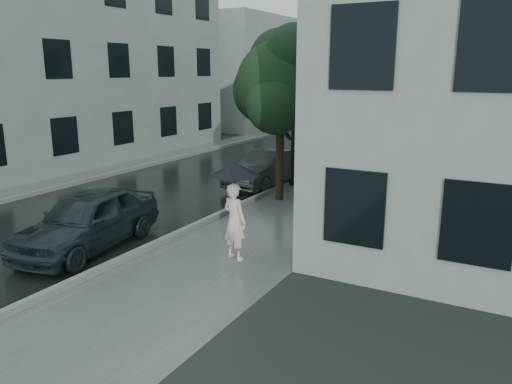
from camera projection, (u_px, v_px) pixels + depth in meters
The scene contains 14 objects.
ground at pixel (174, 279), 10.31m from camera, with size 120.00×120.00×0.00m, color black.
sidewalk at pixel (360, 175), 20.43m from camera, with size 3.50×60.00×0.01m, color slate.
kerb_near at pixel (318, 169), 21.26m from camera, with size 0.15×60.00×0.15m, color slate.
asphalt_road at pixel (247, 164), 22.90m from camera, with size 6.85×60.00×0.00m, color black.
kerb_far at pixel (185, 156), 24.51m from camera, with size 0.15×60.00×0.15m, color slate.
sidewalk_far at pixel (170, 156), 24.95m from camera, with size 1.70×60.00×0.01m, color #4C5451.
building_far_a at pixel (34, 57), 22.39m from camera, with size 7.02×20.00×9.50m.
building_far_b at pixel (262, 72), 41.34m from camera, with size 7.02×18.00×8.00m.
pedestrian at pixel (235, 221), 11.19m from camera, with size 0.64×0.42×1.77m, color silver.
umbrella at pixel (235, 169), 10.90m from camera, with size 1.53×1.53×1.34m.
street_tree at pixel (282, 84), 15.80m from camera, with size 3.71×3.37×5.59m.
lamp_post at pixel (289, 108), 18.06m from camera, with size 0.83×0.42×4.97m.
car_near at pixel (88, 220), 11.92m from camera, with size 1.67×4.14×1.41m, color black.
car_far at pixel (268, 168), 18.44m from camera, with size 1.39×3.98×1.31m, color #24272A.
Camera 1 is at (6.07, -7.61, 4.21)m, focal length 35.00 mm.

